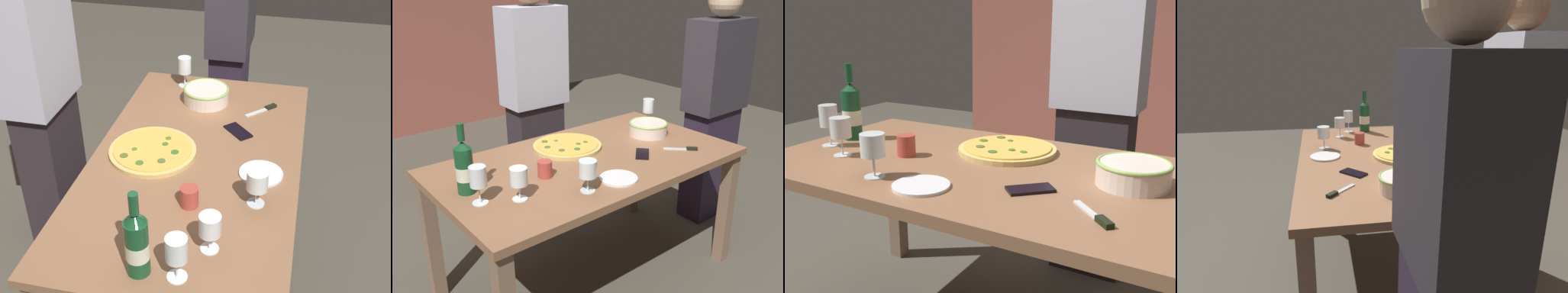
% 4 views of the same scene
% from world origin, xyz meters
% --- Properties ---
extents(ground_plane, '(8.00, 8.00, 0.00)m').
position_xyz_m(ground_plane, '(0.00, 0.00, 0.00)').
color(ground_plane, '#4D493E').
extents(dining_table, '(1.60, 0.90, 0.75)m').
position_xyz_m(dining_table, '(0.00, 0.00, 0.66)').
color(dining_table, '#8D6043').
rests_on(dining_table, ground).
extents(pizza, '(0.39, 0.39, 0.03)m').
position_xyz_m(pizza, '(0.01, 0.19, 0.76)').
color(pizza, '#D5B566').
rests_on(pizza, dining_table).
extents(serving_bowl, '(0.23, 0.23, 0.08)m').
position_xyz_m(serving_bowl, '(0.52, 0.06, 0.79)').
color(serving_bowl, silver).
rests_on(serving_bowl, dining_table).
extents(wine_bottle, '(0.08, 0.08, 0.33)m').
position_xyz_m(wine_bottle, '(-0.67, 0.04, 0.87)').
color(wine_bottle, '#154A26').
rests_on(wine_bottle, dining_table).
extents(wine_glass_near_pizza, '(0.08, 0.08, 0.15)m').
position_xyz_m(wine_glass_near_pizza, '(-0.52, -0.16, 0.86)').
color(wine_glass_near_pizza, white).
rests_on(wine_glass_near_pizza, dining_table).
extents(wine_glass_by_bottle, '(0.08, 0.08, 0.15)m').
position_xyz_m(wine_glass_by_bottle, '(-0.24, -0.29, 0.85)').
color(wine_glass_by_bottle, white).
rests_on(wine_glass_by_bottle, dining_table).
extents(wine_glass_far_left, '(0.07, 0.07, 0.17)m').
position_xyz_m(wine_glass_far_left, '(-0.67, -0.09, 0.87)').
color(wine_glass_far_left, white).
rests_on(wine_glass_far_left, dining_table).
extents(wine_glass_far_right, '(0.07, 0.07, 0.16)m').
position_xyz_m(wine_glass_far_right, '(0.68, 0.21, 0.87)').
color(wine_glass_far_right, white).
rests_on(wine_glass_far_right, dining_table).
extents(cup_amber, '(0.07, 0.07, 0.08)m').
position_xyz_m(cup_amber, '(-0.30, -0.04, 0.79)').
color(cup_amber, '#B44238').
rests_on(cup_amber, dining_table).
extents(side_plate, '(0.18, 0.18, 0.01)m').
position_xyz_m(side_plate, '(-0.05, -0.29, 0.76)').
color(side_plate, white).
rests_on(side_plate, dining_table).
extents(cell_phone, '(0.15, 0.15, 0.01)m').
position_xyz_m(cell_phone, '(0.26, -0.15, 0.76)').
color(cell_phone, black).
rests_on(cell_phone, dining_table).
extents(pizza_knife, '(0.15, 0.15, 0.02)m').
position_xyz_m(pizza_knife, '(0.50, -0.25, 0.76)').
color(pizza_knife, silver).
rests_on(pizza_knife, dining_table).
extents(person_host, '(0.44, 0.24, 1.62)m').
position_xyz_m(person_host, '(1.15, 0.04, 0.82)').
color(person_host, '#2C2135').
rests_on(person_host, ground).
extents(person_guest_left, '(0.41, 0.24, 1.71)m').
position_xyz_m(person_guest_left, '(0.19, 0.80, 0.88)').
color(person_guest_left, '#2F272C').
rests_on(person_guest_left, ground).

